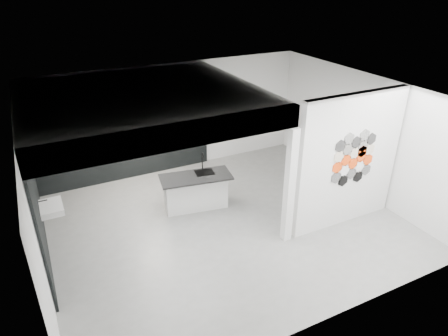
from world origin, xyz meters
TOP-DOWN VIEW (x-y plane):
  - floor at (0.00, 0.00)m, footprint 7.00×6.00m
  - partition_panel at (2.23, -1.00)m, footprint 2.45×0.15m
  - bay_clad_back at (-1.30, 2.97)m, footprint 4.40×0.04m
  - bay_clad_left at (-3.47, 1.00)m, footprint 0.04×4.00m
  - bulkhead at (-1.30, 1.00)m, footprint 4.40×4.00m
  - corner_column at (0.82, -1.00)m, footprint 0.16×0.16m
  - fascia_beam at (-1.30, -0.92)m, footprint 4.40×0.16m
  - wall_basin at (-3.24, 0.80)m, footprint 0.40×0.60m
  - display_shelf at (-1.20, 2.87)m, footprint 3.00×0.15m
  - kitchen_island at (-0.31, 0.89)m, footprint 1.63×0.93m
  - stockpot at (-2.51, 2.87)m, footprint 0.29×0.29m
  - kettle at (-0.22, 2.87)m, footprint 0.16×0.16m
  - glass_bowl at (0.12, 2.87)m, footprint 0.17×0.17m
  - glass_vase at (0.15, 2.87)m, footprint 0.13×0.13m
  - bottle_dark at (-1.27, 2.87)m, footprint 0.07×0.07m
  - utensil_cup at (-1.91, 2.87)m, footprint 0.09×0.09m
  - hex_tile_cluster at (2.26, -1.09)m, footprint 1.04×0.02m

SIDE VIEW (x-z plane):
  - floor at x=0.00m, z-range -0.01..0.00m
  - kitchen_island at x=-0.31m, z-range -0.20..1.04m
  - wall_basin at x=-3.24m, z-range 0.79..0.91m
  - bay_clad_back at x=-1.30m, z-range 0.00..2.35m
  - bay_clad_left at x=-3.47m, z-range 0.00..2.35m
  - corner_column at x=0.82m, z-range 0.00..2.35m
  - display_shelf at x=-1.20m, z-range 1.28..1.32m
  - glass_bowl at x=0.12m, z-range 1.32..1.42m
  - utensil_cup at x=-1.91m, z-range 1.32..1.42m
  - kettle at x=-0.22m, z-range 1.32..1.45m
  - bottle_dark at x=-1.27m, z-range 1.32..1.46m
  - glass_vase at x=0.15m, z-range 1.32..1.47m
  - partition_panel at x=2.23m, z-range 0.00..2.80m
  - stockpot at x=-2.51m, z-range 1.32..1.53m
  - hex_tile_cluster at x=2.26m, z-range 0.92..2.09m
  - bulkhead at x=-1.30m, z-range 2.35..2.75m
  - fascia_beam at x=-1.30m, z-range 2.35..2.75m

